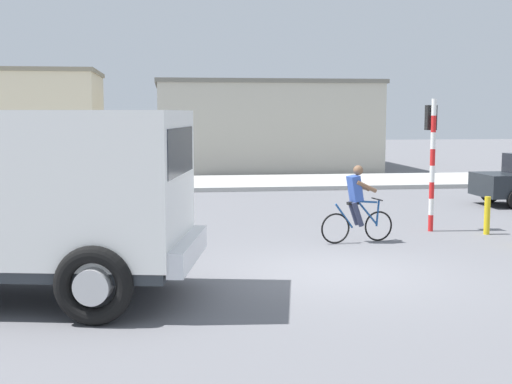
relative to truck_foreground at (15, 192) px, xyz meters
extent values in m
plane|color=slate|center=(5.32, 0.99, -1.67)|extent=(120.00, 120.00, 0.00)
cube|color=#ADADA8|center=(5.32, 16.48, -1.59)|extent=(80.00, 5.00, 0.16)
cube|color=white|center=(-0.03, 0.01, 0.13)|extent=(5.58, 3.46, 2.20)
cube|color=#2D3338|center=(-0.03, 0.01, -1.05)|extent=(5.47, 3.39, 0.16)
cube|color=silver|center=(2.62, -0.51, -0.87)|extent=(0.69, 2.38, 0.36)
cube|color=black|center=(2.47, -0.49, 0.63)|extent=(0.53, 2.11, 0.70)
torus|color=black|center=(1.80, 0.95, -1.12)|extent=(1.13, 0.45, 1.10)
cylinder|color=beige|center=(1.80, 0.95, -1.12)|extent=(0.54, 0.39, 0.50)
torus|color=black|center=(1.30, -1.56, -1.12)|extent=(1.13, 0.45, 1.10)
cylinder|color=beige|center=(1.30, -1.56, -1.12)|extent=(0.54, 0.39, 0.50)
torus|color=black|center=(7.01, 3.91, -1.33)|extent=(0.68, 0.16, 0.68)
torus|color=black|center=(5.98, 3.73, -1.33)|extent=(0.68, 0.16, 0.68)
cylinder|color=#1E4C8C|center=(6.67, 3.85, -0.76)|extent=(0.60, 0.15, 0.09)
cylinder|color=#1E4C8C|center=(6.73, 3.86, -1.01)|extent=(0.51, 0.13, 0.57)
cylinder|color=#1E4C8C|center=(6.17, 3.76, -1.06)|extent=(0.44, 0.12, 0.57)
cylinder|color=#1E4C8C|center=(6.98, 3.90, -1.03)|extent=(0.10, 0.06, 0.59)
cylinder|color=black|center=(6.96, 3.90, -0.72)|extent=(0.12, 0.50, 0.03)
cube|color=black|center=(6.37, 3.80, -0.79)|extent=(0.26, 0.16, 0.06)
cube|color=#3351A8|center=(6.42, 3.80, -0.46)|extent=(0.34, 0.37, 0.59)
sphere|color=brown|center=(6.49, 3.82, -0.06)|extent=(0.22, 0.22, 0.22)
cylinder|color=#2D334C|center=(6.44, 3.91, -1.02)|extent=(0.32, 0.17, 0.57)
cylinder|color=brown|center=(6.59, 4.00, -0.41)|extent=(0.50, 0.17, 0.29)
cylinder|color=#2D334C|center=(6.47, 3.71, -1.02)|extent=(0.32, 0.17, 0.57)
cylinder|color=brown|center=(6.65, 3.68, -0.41)|extent=(0.50, 0.17, 0.29)
cylinder|color=red|center=(8.67, 5.00, -1.47)|extent=(0.12, 0.12, 0.40)
cylinder|color=white|center=(8.67, 5.00, -1.07)|extent=(0.12, 0.12, 0.40)
cylinder|color=red|center=(8.67, 5.00, -0.67)|extent=(0.12, 0.12, 0.40)
cylinder|color=white|center=(8.67, 5.00, -0.27)|extent=(0.12, 0.12, 0.40)
cylinder|color=red|center=(8.67, 5.00, 0.13)|extent=(0.12, 0.12, 0.40)
cylinder|color=white|center=(8.67, 5.00, 0.53)|extent=(0.12, 0.12, 0.40)
cylinder|color=red|center=(8.67, 5.00, 0.93)|extent=(0.12, 0.12, 0.40)
cylinder|color=white|center=(8.67, 5.00, 1.33)|extent=(0.12, 0.12, 0.40)
cube|color=black|center=(8.67, 5.18, 1.08)|extent=(0.24, 0.20, 0.60)
sphere|color=orange|center=(8.67, 5.30, 1.08)|extent=(0.14, 0.14, 0.14)
cylinder|color=black|center=(12.66, 10.00, -1.37)|extent=(0.60, 0.19, 0.60)
cylinder|color=#2D334C|center=(0.48, 11.86, -1.24)|extent=(0.22, 0.22, 0.85)
cube|color=gold|center=(0.48, 11.86, -0.54)|extent=(0.34, 0.22, 0.56)
sphere|color=tan|center=(0.48, 11.86, -0.15)|extent=(0.20, 0.20, 0.20)
cylinder|color=gold|center=(9.82, 4.40, -1.22)|extent=(0.14, 0.14, 0.90)
cube|color=beige|center=(-5.13, 24.02, 0.69)|extent=(8.38, 6.16, 4.71)
cube|color=gray|center=(-5.13, 24.02, 3.14)|extent=(8.55, 6.28, 0.20)
cube|color=#B2AD9E|center=(7.33, 24.65, 0.46)|extent=(10.71, 7.81, 4.25)
cube|color=slate|center=(7.33, 24.65, 2.68)|extent=(10.93, 7.97, 0.20)
camera|label=1|loc=(2.29, -10.80, 1.19)|focal=48.23mm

